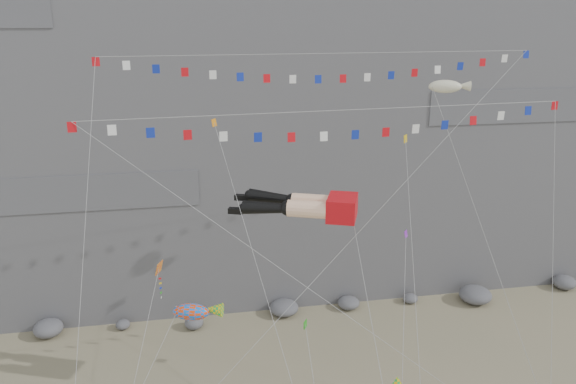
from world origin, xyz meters
name	(u,v)px	position (x,y,z in m)	size (l,w,h in m)	color
cliff	(258,23)	(0.00, 32.00, 25.00)	(80.00, 28.00, 50.00)	slate
talus_boulders	(284,308)	(0.00, 17.00, 0.60)	(60.00, 3.00, 1.20)	slate
legs_kite	(307,206)	(-0.56, 5.38, 14.15)	(8.24, 17.34, 19.71)	red
flag_banner_upper	(331,54)	(1.94, 9.79, 23.16)	(31.77, 15.10, 31.85)	red
flag_banner_lower	(341,111)	(1.01, 3.76, 20.33)	(29.06, 8.08, 24.44)	red
harlequin_kite	(159,269)	(-9.85, 4.44, 11.00)	(4.21, 9.06, 14.14)	red
fish_windsock	(191,312)	(-8.08, 2.77, 8.83)	(8.26, 6.63, 12.23)	#E63D0B
blimp_windsock	(445,88)	(10.22, 9.67, 20.80)	(5.73, 12.72, 24.14)	beige
small_kite_a	(217,133)	(-5.94, 6.45, 18.75)	(5.43, 13.68, 23.80)	orange
small_kite_b	(406,240)	(6.04, 5.01, 11.52)	(4.98, 12.46, 17.25)	purple
small_kite_c	(306,328)	(-1.66, 0.39, 8.48)	(1.03, 8.72, 11.82)	#1C9517
small_kite_d	(406,144)	(7.44, 9.41, 16.95)	(4.75, 16.92, 23.98)	gold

